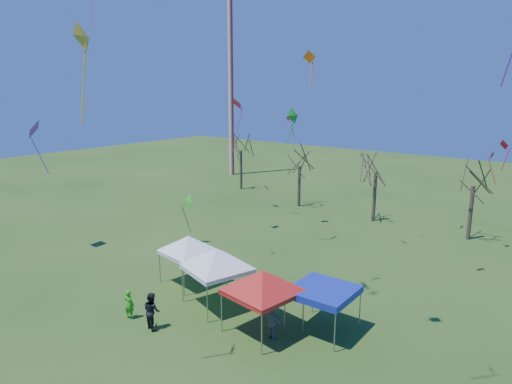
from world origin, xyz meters
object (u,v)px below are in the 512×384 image
person_grey (272,323)px  tent_blue (323,292)px  person_green (129,304)px  tree_1 (300,151)px  person_dark (152,311)px  tree_2 (377,154)px  tree_0 (241,136)px  radio_mast (231,85)px  tent_red (262,274)px  tent_white_west (189,239)px  tree_3 (476,166)px  tent_white_mid (217,253)px

person_grey → tent_blue: bearing=-128.2°
person_green → person_grey: (7.31, 3.00, 0.05)m
tree_1 → person_dark: tree_1 is taller
tree_2 → person_dark: (-1.01, -25.51, -5.31)m
tree_0 → person_grey: size_ratio=4.94×
radio_mast → person_grey: (30.16, -32.21, -11.65)m
tent_red → tree_0: bearing=131.2°
tent_white_west → tent_blue: size_ratio=1.33×
tree_0 → person_grey: (23.00, -25.59, -5.63)m
radio_mast → tree_2: 28.08m
tree_3 → person_dark: bearing=-110.5°
tree_0 → tree_2: size_ratio=1.03×
tree_1 → person_green: 26.92m
tree_3 → tent_red: bearing=-102.0°
tree_0 → tent_red: bearing=-48.8°
person_grey → tent_white_west: bearing=-18.3°
tent_white_west → tent_blue: bearing=-0.4°
tent_blue → person_dark: bearing=-144.2°
tree_0 → tent_red: tree_0 is taller
person_green → radio_mast: bearing=-70.6°
tent_blue → person_green: size_ratio=1.88×
tree_2 → person_green: size_ratio=5.07×
person_grey → tree_3: bearing=-102.5°
tent_white_west → person_green: size_ratio=2.50×
person_grey → radio_mast: bearing=-49.5°
tree_1 → tent_red: 25.82m
tree_2 → tent_blue: tree_2 is taller
tree_3 → tent_white_mid: (-8.49, -21.18, -2.91)m
radio_mast → tree_0: 11.45m
tree_2 → tent_white_mid: bearing=-90.2°
tree_3 → tent_white_west: (-11.98, -19.98, -3.17)m
tree_2 → tent_white_west: size_ratio=2.03×
tree_0 → tent_white_west: size_ratio=2.09×
tree_2 → tent_blue: size_ratio=2.70×
tree_3 → person_grey: (-3.88, -22.25, -5.22)m
tree_2 → tent_white_mid: tree_2 is taller
person_dark → person_grey: bearing=-139.6°
tree_1 → person_green: tree_1 is taller
tree_3 → tent_red: (-4.67, -22.03, -2.93)m
tent_white_mid → person_grey: tent_white_mid is taller
tent_white_mid → person_dark: 4.65m
person_green → person_grey: bearing=-171.3°
tree_0 → person_dark: 33.90m
tent_white_mid → person_dark: (-0.92, -4.00, -2.19)m
tree_1 → tree_2: bearing=-1.8°
tree_2 → tent_blue: 21.67m
tent_white_mid → tent_red: tent_white_mid is taller
tree_2 → person_grey: tree_2 is taller
tent_white_mid → person_green: (-2.70, -4.07, -2.36)m
tent_white_mid → tent_red: 3.92m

